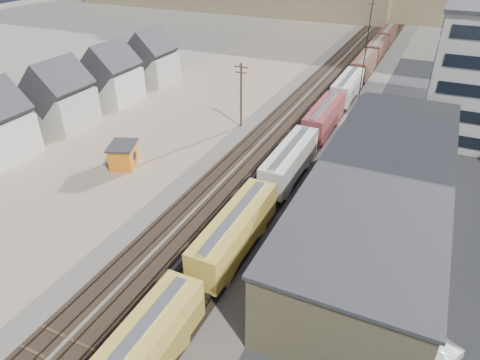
% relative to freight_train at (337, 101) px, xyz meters
% --- Properties ---
extents(ground, '(300.00, 300.00, 0.00)m').
position_rel_freight_train_xyz_m(ground, '(-3.80, -52.22, -2.79)').
color(ground, '#6B6356').
rests_on(ground, ground).
extents(ballast_bed, '(18.00, 200.00, 0.06)m').
position_rel_freight_train_xyz_m(ballast_bed, '(-3.80, -2.22, -2.76)').
color(ballast_bed, '#4C4742').
rests_on(ballast_bed, ground).
extents(dirt_yard, '(24.00, 180.00, 0.03)m').
position_rel_freight_train_xyz_m(dirt_yard, '(-23.80, -12.22, -2.78)').
color(dirt_yard, '#866E5C').
rests_on(dirt_yard, ground).
extents(asphalt_lot, '(26.00, 120.00, 0.04)m').
position_rel_freight_train_xyz_m(asphalt_lot, '(18.20, -17.22, -2.77)').
color(asphalt_lot, '#232326').
rests_on(asphalt_lot, ground).
extents(rail_tracks, '(11.40, 200.00, 0.24)m').
position_rel_freight_train_xyz_m(rail_tracks, '(-4.35, -2.22, -2.68)').
color(rail_tracks, black).
rests_on(rail_tracks, ground).
extents(freight_train, '(3.00, 119.74, 4.46)m').
position_rel_freight_train_xyz_m(freight_train, '(0.00, 0.00, 0.00)').
color(freight_train, black).
rests_on(freight_train, ground).
extents(warehouse, '(12.40, 40.40, 7.25)m').
position_rel_freight_train_xyz_m(warehouse, '(11.18, -27.22, 0.86)').
color(warehouse, tan).
rests_on(warehouse, ground).
extents(utility_pole_north, '(2.20, 0.32, 10.00)m').
position_rel_freight_train_xyz_m(utility_pole_north, '(-12.30, -10.22, 2.50)').
color(utility_pole_north, '#382619').
rests_on(utility_pole_north, ground).
extents(radio_mast, '(1.20, 0.16, 18.00)m').
position_rel_freight_train_xyz_m(radio_mast, '(2.20, 7.78, 6.33)').
color(radio_mast, black).
rests_on(radio_mast, ground).
extents(townhouse_row, '(8.15, 68.16, 10.47)m').
position_rel_freight_train_xyz_m(townhouse_row, '(-37.80, -27.22, 1.54)').
color(townhouse_row, '#B7B2A8').
rests_on(townhouse_row, ground).
extents(maintenance_shed, '(4.57, 5.11, 3.08)m').
position_rel_freight_train_xyz_m(maintenance_shed, '(-20.72, -28.20, -1.22)').
color(maintenance_shed, orange).
rests_on(maintenance_shed, ground).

